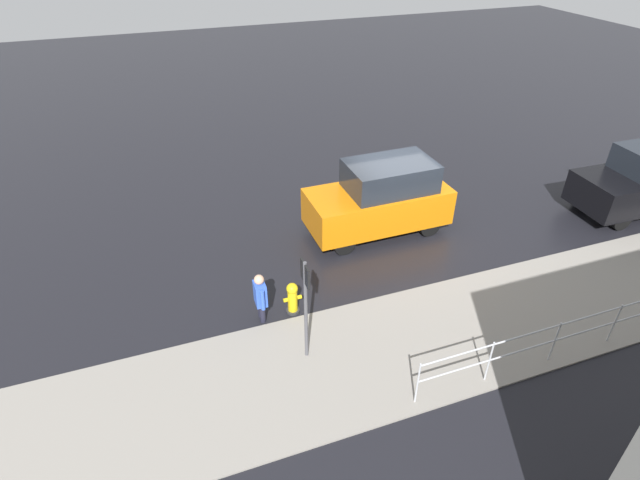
# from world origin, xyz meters

# --- Properties ---
(ground_plane) EXTENTS (60.00, 60.00, 0.00)m
(ground_plane) POSITION_xyz_m (0.00, 0.00, 0.00)
(ground_plane) COLOR black
(kerb_strip) EXTENTS (24.00, 3.20, 0.04)m
(kerb_strip) POSITION_xyz_m (0.00, 4.20, 0.02)
(kerb_strip) COLOR gray
(kerb_strip) RESTS_ON ground
(moving_hatchback) EXTENTS (3.92, 1.74, 2.06)m
(moving_hatchback) POSITION_xyz_m (0.57, -0.12, 1.03)
(moving_hatchback) COLOR orange
(moving_hatchback) RESTS_ON ground
(fire_hydrant) EXTENTS (0.42, 0.31, 0.80)m
(fire_hydrant) POSITION_xyz_m (3.89, 2.36, 0.40)
(fire_hydrant) COLOR gold
(fire_hydrant) RESTS_ON ground
(pedestrian) EXTENTS (0.25, 0.57, 1.22)m
(pedestrian) POSITION_xyz_m (4.61, 2.35, 0.68)
(pedestrian) COLOR blue
(pedestrian) RESTS_ON ground
(metal_railing) EXTENTS (7.69, 0.04, 1.05)m
(metal_railing) POSITION_xyz_m (-1.33, 5.54, 0.71)
(metal_railing) COLOR #B7BABF
(metal_railing) RESTS_ON ground
(sign_post) EXTENTS (0.07, 0.44, 2.40)m
(sign_post) POSITION_xyz_m (4.02, 3.75, 1.58)
(sign_post) COLOR #4C4C51
(sign_post) RESTS_ON ground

